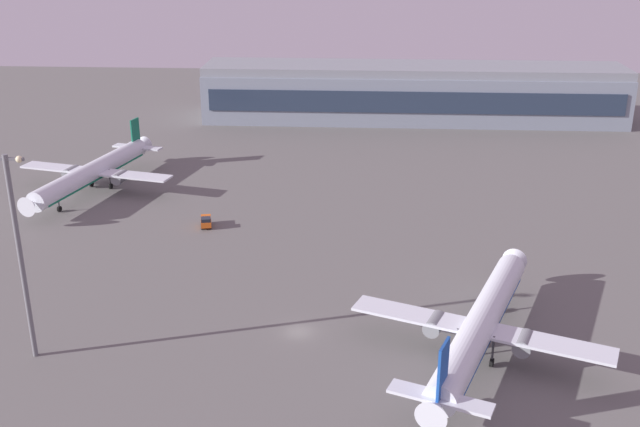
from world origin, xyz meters
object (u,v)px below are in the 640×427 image
(airplane_far_stand, at_px, (480,326))
(airplane_mid_apron, at_px, (94,172))
(baggage_tractor, at_px, (206,221))
(apron_light_west, at_px, (19,247))

(airplane_far_stand, relative_size, airplane_mid_apron, 0.97)
(airplane_mid_apron, relative_size, baggage_tractor, 10.30)
(baggage_tractor, relative_size, apron_light_west, 0.15)
(apron_light_west, bearing_deg, baggage_tractor, 73.55)
(airplane_mid_apron, distance_m, baggage_tractor, 34.90)
(airplane_far_stand, height_order, airplane_mid_apron, airplane_mid_apron)
(apron_light_west, bearing_deg, airplane_mid_apron, 102.11)
(baggage_tractor, bearing_deg, airplane_mid_apron, -46.05)
(airplane_far_stand, xyz_separation_m, airplane_mid_apron, (-75.72, 63.77, 0.01))
(airplane_far_stand, relative_size, baggage_tractor, 9.97)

